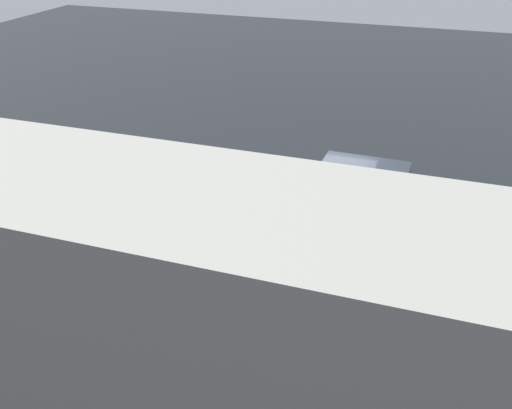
{
  "coord_description": "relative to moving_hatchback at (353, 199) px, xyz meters",
  "views": [
    {
      "loc": [
        -2.82,
        14.4,
        8.47
      ],
      "look_at": [
        1.7,
        1.2,
        0.9
      ],
      "focal_mm": 40.0,
      "sensor_mm": 36.0,
      "label": 1
    }
  ],
  "objects": [
    {
      "name": "ground_plane",
      "position": [
        0.84,
        -0.25,
        -1.03
      ],
      "size": [
        60.0,
        60.0,
        0.0
      ],
      "primitive_type": "plane",
      "color": "black"
    },
    {
      "name": "moving_hatchback",
      "position": [
        0.0,
        0.0,
        0.0
      ],
      "size": [
        3.94,
        1.78,
        2.06
      ],
      "color": "yellow",
      "rests_on": "ground"
    },
    {
      "name": "pedestrian",
      "position": [
        5.51,
        2.65,
        -0.34
      ],
      "size": [
        0.3,
        0.56,
        1.22
      ],
      "color": "blue",
      "rests_on": "ground"
    },
    {
      "name": "puddle_patch",
      "position": [
        1.55,
        -0.04,
        -1.02
      ],
      "size": [
        3.25,
        3.25,
        0.01
      ],
      "primitive_type": "cylinder",
      "color": "black",
      "rests_on": "ground"
    },
    {
      "name": "fire_hydrant",
      "position": [
        4.49,
        2.48,
        -0.63
      ],
      "size": [
        0.42,
        0.31,
        0.8
      ],
      "color": "red",
      "rests_on": "ground"
    },
    {
      "name": "kerb_strip",
      "position": [
        0.84,
        3.95,
        -1.01
      ],
      "size": [
        24.0,
        3.2,
        0.04
      ],
      "primitive_type": "cube",
      "color": "slate",
      "rests_on": "ground"
    },
    {
      "name": "metal_railing",
      "position": [
        0.27,
        5.27,
        -0.28
      ],
      "size": [
        10.08,
        0.04,
        1.05
      ],
      "color": "#B7BABF",
      "rests_on": "ground"
    },
    {
      "name": "sign_post",
      "position": [
        5.3,
        3.94,
        0.55
      ],
      "size": [
        0.07,
        0.44,
        2.4
      ],
      "color": "#4C4C51",
      "rests_on": "ground"
    }
  ]
}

